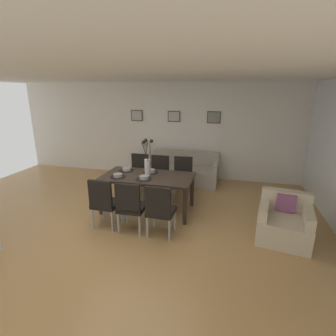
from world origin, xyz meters
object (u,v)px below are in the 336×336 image
table_lamp (145,147)px  centerpiece_vase (147,162)px  framed_picture_center (174,116)px  framed_picture_right (214,117)px  dining_chair_near_left (104,201)px  sofa (183,172)px  dining_chair_mid_right (183,175)px  dining_table (148,179)px  dining_chair_far_left (130,205)px  bowl_far_left (144,177)px  framed_picture_left (137,116)px  side_table (145,169)px  bowl_near_left (118,175)px  armchair (284,223)px  dining_chair_near_right (139,172)px  dining_chair_far_right (159,174)px  bowl_far_right (151,171)px  dining_chair_mid_left (160,208)px  bowl_near_right (127,169)px

table_lamp → centerpiece_vase: bearing=-69.3°
framed_picture_center → framed_picture_right: (1.08, -0.00, 0.00)m
framed_picture_center → centerpiece_vase: bearing=-90.0°
dining_chair_near_left → sofa: size_ratio=0.51×
dining_chair_mid_right → centerpiece_vase: bearing=-121.2°
sofa → dining_table: bearing=-101.7°
dining_chair_far_left → bowl_far_left: size_ratio=5.41×
framed_picture_left → bowl_far_left: bearing=-67.0°
dining_table → side_table: size_ratio=3.46×
dining_table → bowl_near_left: bearing=-158.3°
dining_chair_near_left → framed_picture_center: 3.44m
armchair → framed_picture_center: bearing=131.9°
dining_chair_near_right → framed_picture_right: (1.61, 1.42, 1.19)m
dining_chair_far_right → bowl_far_right: (0.02, -0.65, 0.27)m
side_table → framed_picture_center: (0.71, 0.44, 1.44)m
dining_chair_mid_left → bowl_far_right: 1.26m
dining_chair_near_right → framed_picture_left: size_ratio=2.70×
centerpiece_vase → side_table: centerpiece_vase is taller
dining_chair_mid_right → armchair: 2.41m
dining_table → sofa: 1.92m
centerpiece_vase → bowl_near_left: (-0.54, -0.22, -0.24)m
centerpiece_vase → armchair: 2.66m
dining_chair_mid_left → centerpiece_vase: size_ratio=1.25×
table_lamp → bowl_near_right: bearing=-84.2°
side_table → framed_picture_left: 1.55m
dining_chair_near_right → armchair: bearing=-24.3°
framed_picture_left → bowl_near_left: bearing=-78.0°
sofa → table_lamp: 1.25m
dining_chair_near_left → centerpiece_vase: (0.52, 0.86, 0.51)m
dining_chair_far_right → table_lamp: table_lamp is taller
centerpiece_vase → dining_chair_mid_left: bearing=-60.5°
dining_table → framed_picture_left: 2.76m
dining_chair_far_left → bowl_near_right: (-0.53, 1.11, 0.27)m
dining_table → dining_chair_near_left: size_ratio=1.96×
bowl_near_left → framed_picture_left: framed_picture_left is taller
dining_table → dining_chair_mid_left: (0.52, -0.91, -0.15)m
dining_chair_far_left → bowl_far_right: 1.15m
bowl_far_left → bowl_near_right: bearing=141.5°
side_table → armchair: bearing=-36.2°
dining_table → dining_chair_far_right: bearing=91.2°
dining_chair_mid_left → dining_table: bearing=119.6°
bowl_near_left → framed_picture_center: 2.75m
side_table → framed_picture_center: size_ratio=1.51×
side_table → bowl_far_right: bearing=-66.9°
framed_picture_right → dining_chair_near_left: bearing=-116.6°
side_table → framed_picture_center: bearing=31.5°
side_table → table_lamp: bearing=0.0°
table_lamp → armchair: table_lamp is taller
armchair → framed_picture_right: framed_picture_right is taller
sofa → dining_chair_mid_right: bearing=-80.3°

